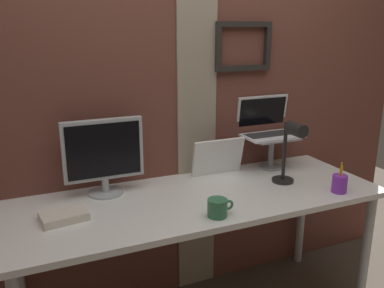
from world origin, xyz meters
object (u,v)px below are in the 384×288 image
object	(u,v)px
coffee_mug	(218,208)
monitor	(103,153)
desk_lamp	(291,146)
laptop	(267,124)
whiteboard_panel	(218,157)
pen_cup	(340,184)

from	to	relation	value
coffee_mug	monitor	bearing A→B (deg)	131.62
desk_lamp	coffee_mug	bearing A→B (deg)	-160.34
desk_lamp	monitor	bearing A→B (deg)	163.70
laptop	whiteboard_panel	size ratio (longest dim) A/B	1.12
whiteboard_panel	pen_cup	distance (m)	0.67
monitor	laptop	distance (m)	1.01
monitor	desk_lamp	distance (m)	0.98
desk_lamp	coffee_mug	world-z (taller)	desk_lamp
monitor	whiteboard_panel	xyz separation A→B (m)	(0.66, 0.03, -0.11)
coffee_mug	laptop	bearing A→B (deg)	41.46
whiteboard_panel	pen_cup	size ratio (longest dim) A/B	1.88
pen_cup	coffee_mug	size ratio (longest dim) A/B	1.30
whiteboard_panel	desk_lamp	bearing A→B (deg)	-47.12
monitor	desk_lamp	bearing A→B (deg)	-16.30
pen_cup	laptop	bearing A→B (deg)	101.87
monitor	coffee_mug	world-z (taller)	monitor
desk_lamp	coffee_mug	distance (m)	0.59
whiteboard_panel	pen_cup	xyz separation A→B (m)	(0.46, -0.49, -0.06)
laptop	desk_lamp	size ratio (longest dim) A/B	0.99
monitor	coffee_mug	size ratio (longest dim) A/B	3.16
laptop	coffee_mug	bearing A→B (deg)	-138.54
pen_cup	whiteboard_panel	bearing A→B (deg)	133.09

